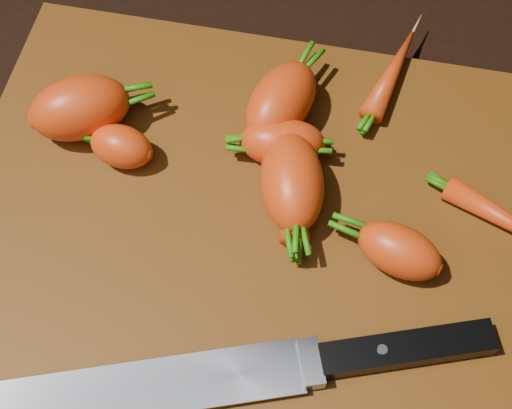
# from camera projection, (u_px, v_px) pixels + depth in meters

# --- Properties ---
(ground) EXTENTS (2.00, 2.00, 0.01)m
(ground) POSITION_uv_depth(u_px,v_px,m) (254.00, 234.00, 0.60)
(ground) COLOR black
(cutting_board) EXTENTS (0.50, 0.40, 0.01)m
(cutting_board) POSITION_uv_depth(u_px,v_px,m) (254.00, 229.00, 0.59)
(cutting_board) COLOR #592E08
(cutting_board) RESTS_ON ground
(carrot_0) EXTENTS (0.10, 0.09, 0.05)m
(carrot_0) POSITION_uv_depth(u_px,v_px,m) (80.00, 108.00, 0.61)
(carrot_0) COLOR #F1420F
(carrot_0) RESTS_ON cutting_board
(carrot_1) EXTENTS (0.06, 0.04, 0.04)m
(carrot_1) POSITION_uv_depth(u_px,v_px,m) (121.00, 147.00, 0.60)
(carrot_1) COLOR #F1420F
(carrot_1) RESTS_ON cutting_board
(carrot_2) EXTENTS (0.07, 0.10, 0.05)m
(carrot_2) POSITION_uv_depth(u_px,v_px,m) (292.00, 182.00, 0.57)
(carrot_2) COLOR #F1420F
(carrot_2) RESTS_ON cutting_board
(carrot_3) EXTENTS (0.08, 0.10, 0.05)m
(carrot_3) POSITION_uv_depth(u_px,v_px,m) (281.00, 102.00, 0.61)
(carrot_3) COLOR #F1420F
(carrot_3) RESTS_ON cutting_board
(carrot_4) EXTENTS (0.07, 0.05, 0.04)m
(carrot_4) POSITION_uv_depth(u_px,v_px,m) (287.00, 143.00, 0.60)
(carrot_4) COLOR #F1420F
(carrot_4) RESTS_ON cutting_board
(carrot_5) EXTENTS (0.06, 0.04, 0.04)m
(carrot_5) POSITION_uv_depth(u_px,v_px,m) (276.00, 142.00, 0.60)
(carrot_5) COLOR #F1420F
(carrot_5) RESTS_ON cutting_board
(carrot_6) EXTENTS (0.08, 0.06, 0.04)m
(carrot_6) POSITION_uv_depth(u_px,v_px,m) (399.00, 251.00, 0.55)
(carrot_6) COLOR #F1420F
(carrot_6) RESTS_ON cutting_board
(carrot_7) EXTENTS (0.05, 0.11, 0.02)m
(carrot_7) POSITION_uv_depth(u_px,v_px,m) (392.00, 73.00, 0.64)
(carrot_7) COLOR #F1420F
(carrot_7) RESTS_ON cutting_board
(carrot_9) EXTENTS (0.05, 0.10, 0.03)m
(carrot_9) POSITION_uv_depth(u_px,v_px,m) (290.00, 187.00, 0.59)
(carrot_9) COLOR #F1420F
(carrot_9) RESTS_ON cutting_board
(knife) EXTENTS (0.36, 0.16, 0.02)m
(knife) POSITION_uv_depth(u_px,v_px,m) (177.00, 384.00, 0.51)
(knife) COLOR gray
(knife) RESTS_ON cutting_board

